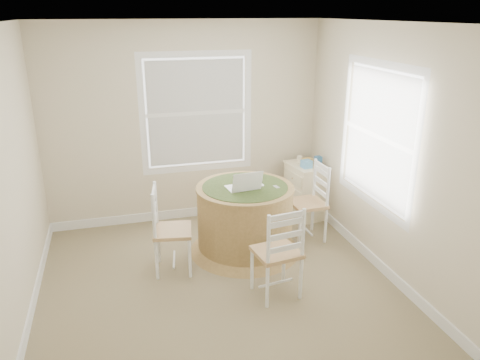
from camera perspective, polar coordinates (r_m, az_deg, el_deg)
name	(u,v)px	position (r m, az deg, el deg)	size (l,w,h in m)	color
room	(228,160)	(4.62, -1.43, 2.40)	(3.64, 3.64, 2.64)	#8C7E59
round_table	(245,216)	(5.46, 0.60, -4.42)	(1.30, 1.30, 0.81)	#A48149
chair_left	(172,230)	(5.09, -8.23, -6.09)	(0.42, 0.40, 0.95)	white
chair_near	(277,252)	(4.64, 4.49, -8.70)	(0.42, 0.40, 0.95)	white
chair_right	(307,203)	(5.79, 8.20, -2.78)	(0.42, 0.40, 0.95)	white
laptop	(244,186)	(5.24, 0.45, -0.76)	(0.38, 0.35, 0.24)	white
mouse	(261,185)	(5.35, 2.59, -0.60)	(0.06, 0.10, 0.04)	white
phone	(276,187)	(5.32, 4.45, -0.88)	(0.04, 0.09, 0.02)	#B7BABF
keys	(259,182)	(5.45, 2.35, -0.29)	(0.06, 0.05, 0.03)	black
corner_chest	(305,191)	(6.45, 7.93, -1.28)	(0.49, 0.62, 0.75)	beige
tissue_box	(306,164)	(6.19, 8.11, 1.96)	(0.12, 0.12, 0.10)	#589ACA
box_yellow	(306,161)	(6.39, 8.11, 2.35)	(0.15, 0.10, 0.06)	#ECB753
box_blue	(318,161)	(6.31, 9.47, 2.33)	(0.08, 0.08, 0.12)	#306290
cup_cream	(300,159)	(6.39, 7.31, 2.53)	(0.07, 0.07, 0.09)	beige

